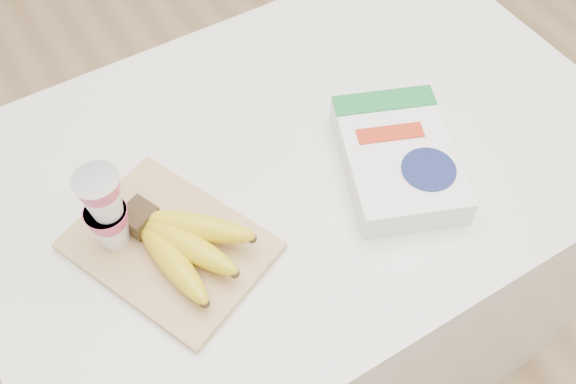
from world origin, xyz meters
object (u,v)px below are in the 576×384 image
object	(u,v)px
cutting_board	(170,246)
yogurt_stack	(105,209)
bananas	(182,242)
table	(299,270)
cereal_box	(398,158)

from	to	relation	value
cutting_board	yogurt_stack	world-z (taller)	yogurt_stack
cutting_board	bananas	distance (m)	0.04
table	yogurt_stack	bearing A→B (deg)	-178.40
yogurt_stack	cereal_box	xyz separation A→B (m)	(0.44, -0.10, -0.07)
bananas	table	bearing A→B (deg)	17.33
table	cereal_box	size ratio (longest dim) A/B	3.69
bananas	cereal_box	xyz separation A→B (m)	(0.37, -0.03, -0.01)
cutting_board	bananas	world-z (taller)	bananas
table	cereal_box	bearing A→B (deg)	-44.22
cutting_board	bananas	xyz separation A→B (m)	(0.01, -0.02, 0.03)
table	bananas	xyz separation A→B (m)	(-0.26, -0.08, 0.45)
cutting_board	yogurt_stack	xyz separation A→B (m)	(-0.06, 0.05, 0.09)
table	cutting_board	size ratio (longest dim) A/B	3.86
yogurt_stack	bananas	bearing A→B (deg)	-43.02
yogurt_stack	cereal_box	size ratio (longest dim) A/B	0.51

